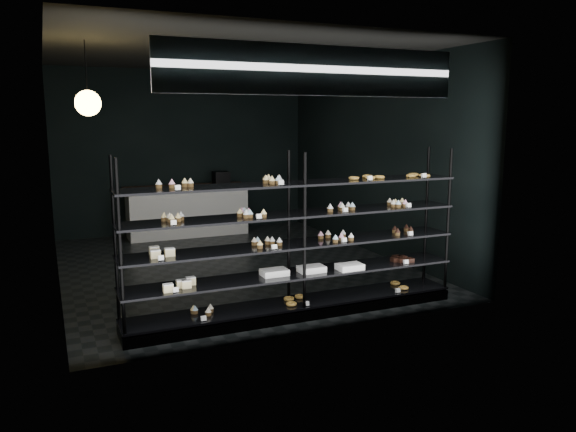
{
  "coord_description": "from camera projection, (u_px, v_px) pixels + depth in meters",
  "views": [
    {
      "loc": [
        -2.58,
        -8.16,
        2.28
      ],
      "look_at": [
        0.14,
        -1.9,
        1.08
      ],
      "focal_mm": 35.0,
      "sensor_mm": 36.0,
      "label": 1
    }
  ],
  "objects": [
    {
      "name": "room",
      "position": [
        230.0,
        163.0,
        8.5
      ],
      "size": [
        5.01,
        6.01,
        3.2
      ],
      "color": "black",
      "rests_on": "ground"
    },
    {
      "name": "display_shelf",
      "position": [
        295.0,
        263.0,
        6.45
      ],
      "size": [
        4.0,
        0.5,
        1.91
      ],
      "color": "black",
      "rests_on": "room"
    },
    {
      "name": "signage",
      "position": [
        316.0,
        70.0,
        5.66
      ],
      "size": [
        3.3,
        0.05,
        0.5
      ],
      "color": "#0C0F40",
      "rests_on": "room"
    },
    {
      "name": "pendant_lamp",
      "position": [
        88.0,
        103.0,
        6.69
      ],
      "size": [
        0.3,
        0.3,
        0.88
      ],
      "color": "black",
      "rests_on": "room"
    },
    {
      "name": "service_counter",
      "position": [
        188.0,
        210.0,
        10.92
      ],
      "size": [
        2.37,
        0.65,
        1.23
      ],
      "color": "silver",
      "rests_on": "room"
    }
  ]
}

